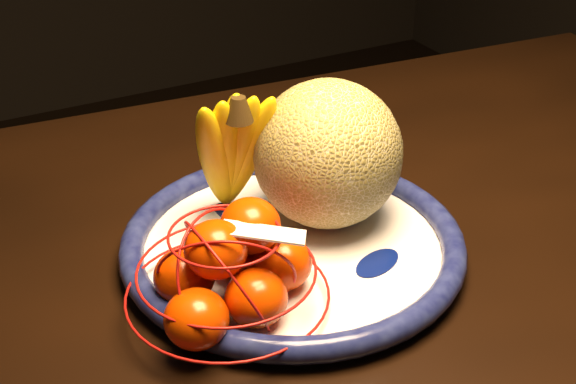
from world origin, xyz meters
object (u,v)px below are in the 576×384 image
cantaloupe (328,154)px  banana_bunch (231,148)px  mandarin_bag (231,270)px  fruit_bowl (293,245)px  dining_table (236,377)px

cantaloupe → banana_bunch: size_ratio=0.94×
banana_bunch → mandarin_bag: (-0.06, -0.13, -0.05)m
fruit_bowl → cantaloupe: (0.06, 0.03, 0.08)m
dining_table → mandarin_bag: mandarin_bag is taller
dining_table → mandarin_bag: size_ratio=7.58×
fruit_bowl → cantaloupe: bearing=27.3°
fruit_bowl → mandarin_bag: 0.11m
fruit_bowl → banana_bunch: bearing=111.7°
cantaloupe → mandarin_bag: size_ratio=0.70×
dining_table → mandarin_bag: bearing=-106.9°
fruit_bowl → mandarin_bag: mandarin_bag is taller
fruit_bowl → cantaloupe: 0.10m
dining_table → cantaloupe: 0.24m
dining_table → banana_bunch: 0.23m
cantaloupe → mandarin_bag: bearing=-150.7°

